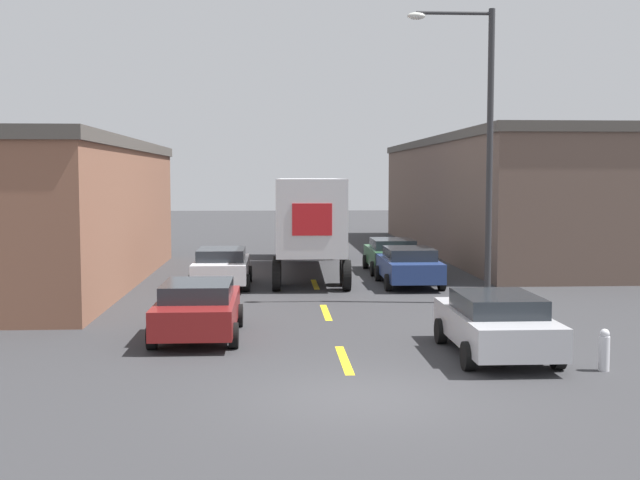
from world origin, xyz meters
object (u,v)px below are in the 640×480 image
object	(u,v)px
street_lamp	(481,136)
fire_hydrant	(604,350)
parked_car_left_near	(198,308)
parked_car_left_far	(222,266)
parked_car_right_far	(392,254)
parked_car_right_mid	(409,265)
parked_car_right_near	(496,323)
semi_truck	(308,215)

from	to	relation	value
street_lamp	fire_hydrant	distance (m)	10.13
parked_car_left_near	parked_car_left_far	xyz separation A→B (m)	(0.00, 9.24, 0.00)
parked_car_right_far	street_lamp	bearing A→B (deg)	-79.76
fire_hydrant	street_lamp	bearing A→B (deg)	92.21
parked_car_right_far	fire_hydrant	xyz separation A→B (m)	(1.86, -17.27, -0.31)
parked_car_left_near	fire_hydrant	distance (m)	9.58
parked_car_right_far	parked_car_left_far	bearing A→B (deg)	-149.43
parked_car_right_mid	street_lamp	distance (m)	6.35
parked_car_right_far	street_lamp	size ratio (longest dim) A/B	0.48
parked_car_left_near	street_lamp	xyz separation A→B (m)	(8.37, 4.92, 4.53)
parked_car_right_near	parked_car_right_mid	xyz separation A→B (m)	(0.00, 11.56, 0.00)
semi_truck	parked_car_right_far	bearing A→B (deg)	-10.18
parked_car_left_near	parked_car_right_near	xyz separation A→B (m)	(6.85, -2.45, 0.00)
semi_truck	street_lamp	xyz separation A→B (m)	(4.99, -9.09, 2.90)
parked_car_left_far	street_lamp	size ratio (longest dim) A/B	0.48
fire_hydrant	parked_car_left_far	bearing A→B (deg)	123.39
parked_car_left_near	street_lamp	bearing A→B (deg)	30.43
parked_car_left_near	parked_car_right_near	bearing A→B (deg)	-19.64
semi_truck	parked_car_right_far	distance (m)	3.91
semi_truck	fire_hydrant	xyz separation A→B (m)	(5.34, -17.98, -1.94)
parked_car_right_mid	street_lamp	world-z (taller)	street_lamp
parked_car_left_near	parked_car_left_far	size ratio (longest dim) A/B	1.00
parked_car_left_far	parked_car_right_mid	world-z (taller)	same
parked_car_left_near	parked_car_right_far	bearing A→B (deg)	62.72
parked_car_right_mid	fire_hydrant	world-z (taller)	parked_car_right_mid
parked_car_right_mid	parked_car_right_far	size ratio (longest dim) A/B	1.00
parked_car_right_far	parked_car_left_near	bearing A→B (deg)	-117.28
fire_hydrant	semi_truck	bearing A→B (deg)	106.52
parked_car_right_near	fire_hydrant	world-z (taller)	parked_car_right_near
semi_truck	street_lamp	world-z (taller)	street_lamp
semi_truck	parked_car_left_far	xyz separation A→B (m)	(-3.38, -4.77, -1.63)
parked_car_right_near	parked_car_left_far	bearing A→B (deg)	120.39
parked_car_right_mid	semi_truck	bearing A→B (deg)	125.37
street_lamp	fire_hydrant	world-z (taller)	street_lamp
parked_car_right_far	street_lamp	xyz separation A→B (m)	(1.51, -8.38, 4.53)
parked_car_left_far	semi_truck	bearing A→B (deg)	54.70
parked_car_left_near	parked_car_right_mid	bearing A→B (deg)	53.04
parked_car_right_near	parked_car_right_far	bearing A→B (deg)	90.00
parked_car_left_far	parked_car_right_near	size ratio (longest dim) A/B	1.00
parked_car_right_mid	fire_hydrant	xyz separation A→B (m)	(1.86, -13.09, -0.31)
parked_car_left_far	street_lamp	xyz separation A→B (m)	(8.37, -4.33, 4.53)
parked_car_left_far	fire_hydrant	distance (m)	15.83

